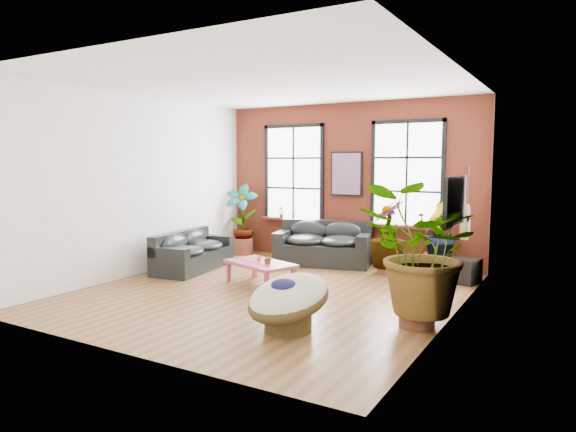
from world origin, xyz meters
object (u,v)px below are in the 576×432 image
coffee_table (260,265)px  papasan_chair (288,299)px  sofa_back (324,245)px  sofa_left (192,252)px

coffee_table → papasan_chair: papasan_chair is taller
coffee_table → papasan_chair: size_ratio=1.05×
sofa_back → papasan_chair: (1.55, -4.25, -0.00)m
coffee_table → papasan_chair: 2.59m
sofa_left → papasan_chair: size_ratio=1.50×
sofa_left → coffee_table: bearing=-111.0°
sofa_left → papasan_chair: papasan_chair is taller
sofa_back → sofa_left: (-2.11, -1.88, -0.06)m
sofa_back → coffee_table: 2.31m
coffee_table → sofa_back: bearing=106.1°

